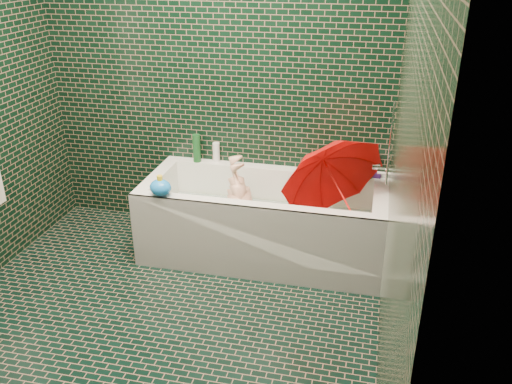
% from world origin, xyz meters
% --- Properties ---
extents(floor, '(2.80, 2.80, 0.00)m').
position_xyz_m(floor, '(0.00, 0.00, 0.00)').
color(floor, black).
rests_on(floor, ground).
extents(wall_back, '(2.80, 0.00, 2.80)m').
position_xyz_m(wall_back, '(0.00, 1.40, 1.25)').
color(wall_back, black).
rests_on(wall_back, floor).
extents(wall_right, '(0.00, 2.80, 2.80)m').
position_xyz_m(wall_right, '(1.30, 0.00, 1.25)').
color(wall_right, black).
rests_on(wall_right, floor).
extents(bathtub, '(1.70, 0.75, 0.55)m').
position_xyz_m(bathtub, '(0.45, 1.01, 0.21)').
color(bathtub, white).
rests_on(bathtub, floor).
extents(bath_mat, '(1.35, 0.47, 0.01)m').
position_xyz_m(bath_mat, '(0.45, 1.02, 0.16)').
color(bath_mat, green).
rests_on(bath_mat, bathtub).
extents(water, '(1.48, 0.53, 0.00)m').
position_xyz_m(water, '(0.45, 1.02, 0.30)').
color(water, silver).
rests_on(water, bathtub).
extents(faucet, '(0.18, 0.19, 0.55)m').
position_xyz_m(faucet, '(1.26, 1.02, 0.77)').
color(faucet, silver).
rests_on(faucet, wall_right).
extents(child, '(0.92, 0.53, 0.35)m').
position_xyz_m(child, '(0.33, 0.99, 0.31)').
color(child, '#E2A88D').
rests_on(child, bathtub).
extents(umbrella, '(1.05, 1.11, 1.11)m').
position_xyz_m(umbrella, '(0.98, 0.93, 0.60)').
color(umbrella, red).
rests_on(umbrella, bathtub).
extents(soap_bottle_a, '(0.11, 0.11, 0.25)m').
position_xyz_m(soap_bottle_a, '(1.25, 1.33, 0.55)').
color(soap_bottle_a, white).
rests_on(soap_bottle_a, bathtub).
extents(soap_bottle_b, '(0.10, 0.10, 0.20)m').
position_xyz_m(soap_bottle_b, '(1.19, 1.31, 0.55)').
color(soap_bottle_b, '#421F74').
rests_on(soap_bottle_b, bathtub).
extents(soap_bottle_c, '(0.16, 0.16, 0.16)m').
position_xyz_m(soap_bottle_c, '(1.17, 1.33, 0.55)').
color(soap_bottle_c, '#14481E').
rests_on(soap_bottle_c, bathtub).
extents(bottle_right_tall, '(0.07, 0.07, 0.22)m').
position_xyz_m(bottle_right_tall, '(1.16, 1.31, 0.66)').
color(bottle_right_tall, '#14481E').
rests_on(bottle_right_tall, bathtub).
extents(bottle_right_pump, '(0.06, 0.06, 0.19)m').
position_xyz_m(bottle_right_pump, '(1.17, 1.36, 0.65)').
color(bottle_right_pump, silver).
rests_on(bottle_right_pump, bathtub).
extents(bottle_left_tall, '(0.08, 0.08, 0.22)m').
position_xyz_m(bottle_left_tall, '(-0.15, 1.34, 0.66)').
color(bottle_left_tall, '#14481E').
rests_on(bottle_left_tall, bathtub).
extents(bottle_left_short, '(0.05, 0.05, 0.15)m').
position_xyz_m(bottle_left_short, '(-0.00, 1.37, 0.63)').
color(bottle_left_short, white).
rests_on(bottle_left_short, bathtub).
extents(rubber_duck, '(0.12, 0.10, 0.10)m').
position_xyz_m(rubber_duck, '(1.04, 1.34, 0.59)').
color(rubber_duck, yellow).
rests_on(rubber_duck, bathtub).
extents(bath_toy, '(0.17, 0.16, 0.14)m').
position_xyz_m(bath_toy, '(-0.18, 0.68, 0.61)').
color(bath_toy, blue).
rests_on(bath_toy, bathtub).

